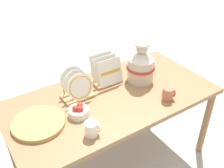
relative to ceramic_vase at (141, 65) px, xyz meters
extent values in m
plane|color=#B2ADA3|center=(-0.31, -0.06, -0.84)|extent=(14.00, 14.00, 0.00)
cube|color=olive|center=(-0.31, -0.06, -0.16)|extent=(1.57, 0.79, 0.03)
cylinder|color=olive|center=(0.42, -0.41, -0.51)|extent=(0.06, 0.06, 0.66)
cylinder|color=olive|center=(-1.05, 0.28, -0.51)|extent=(0.06, 0.06, 0.66)
cylinder|color=olive|center=(0.42, 0.28, -0.51)|extent=(0.06, 0.06, 0.66)
cylinder|color=beige|center=(0.00, 0.00, -0.04)|extent=(0.21, 0.21, 0.19)
cone|color=beige|center=(0.00, 0.00, 0.09)|extent=(0.21, 0.21, 0.07)
cylinder|color=beige|center=(0.00, 0.00, 0.15)|extent=(0.09, 0.09, 0.06)
torus|color=beige|center=(0.00, 0.00, 0.18)|extent=(0.13, 0.13, 0.02)
torus|color=#B72D23|center=(0.00, 0.00, -0.02)|extent=(0.23, 0.23, 0.02)
cube|color=tan|center=(-0.53, 0.07, -0.13)|extent=(0.23, 0.14, 0.02)
cylinder|color=tan|center=(-0.61, 0.12, -0.08)|extent=(0.01, 0.01, 0.08)
cylinder|color=tan|center=(-0.45, 0.12, -0.08)|extent=(0.01, 0.01, 0.08)
cylinder|color=silver|center=(-0.53, 0.01, -0.02)|extent=(0.20, 0.06, 0.19)
torus|color=gold|center=(-0.53, 0.01, -0.02)|extent=(0.17, 0.05, 0.17)
cylinder|color=silver|center=(-0.53, 0.07, -0.02)|extent=(0.20, 0.06, 0.19)
cylinder|color=silver|center=(-0.53, 0.13, -0.02)|extent=(0.20, 0.06, 0.19)
cube|color=tan|center=(-0.25, 0.12, -0.13)|extent=(0.23, 0.14, 0.02)
cylinder|color=tan|center=(-0.33, 0.18, -0.08)|extent=(0.01, 0.01, 0.08)
cylinder|color=tan|center=(-0.17, 0.18, -0.08)|extent=(0.01, 0.01, 0.08)
cube|color=silver|center=(-0.25, 0.06, -0.02)|extent=(0.20, 0.06, 0.20)
cube|color=silver|center=(-0.25, 0.12, -0.02)|extent=(0.20, 0.06, 0.20)
cube|color=silver|center=(-0.25, 0.18, -0.02)|extent=(0.20, 0.06, 0.20)
cube|color=gold|center=(-0.25, 0.06, -0.02)|extent=(0.17, 0.01, 0.02)
cylinder|color=tan|center=(-0.88, -0.06, -0.14)|extent=(0.34, 0.34, 0.01)
cylinder|color=tan|center=(-0.88, -0.06, -0.13)|extent=(0.34, 0.34, 0.01)
cylinder|color=tan|center=(-0.88, -0.06, -0.12)|extent=(0.34, 0.34, 0.01)
cylinder|color=#B76647|center=(0.00, -0.32, -0.09)|extent=(0.08, 0.08, 0.10)
torus|color=#B76647|center=(0.04, -0.32, -0.09)|extent=(0.01, 0.08, 0.08)
cylinder|color=silver|center=(-0.64, -0.33, -0.09)|extent=(0.08, 0.08, 0.10)
torus|color=silver|center=(-0.60, -0.33, -0.09)|extent=(0.01, 0.08, 0.08)
cylinder|color=silver|center=(-0.62, -0.12, -0.12)|extent=(0.14, 0.14, 0.05)
sphere|color=#B72D23|center=(-0.64, -0.12, -0.08)|extent=(0.04, 0.04, 0.04)
sphere|color=#B72D23|center=(-0.60, -0.11, -0.08)|extent=(0.04, 0.04, 0.04)
sphere|color=#B72D23|center=(-0.62, -0.14, -0.08)|extent=(0.04, 0.04, 0.04)
camera|label=1|loc=(-1.18, -1.39, 1.01)|focal=42.00mm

